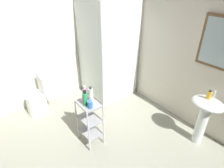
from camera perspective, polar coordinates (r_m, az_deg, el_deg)
ground_plane at (r=2.96m, az=-6.64°, el=-21.31°), size 4.20×4.20×0.02m
wall_back at (r=3.33m, az=20.63°, el=9.94°), size 4.20×0.14×2.50m
wall_left at (r=3.75m, az=-23.07°, el=11.55°), size 0.10×4.20×2.50m
shower_stall at (r=3.99m, az=-1.52°, el=2.73°), size 0.92×0.92×2.00m
pedestal_sink at (r=3.06m, az=26.96°, el=-7.96°), size 0.46×0.37×0.81m
sink_faucet at (r=3.01m, az=29.26°, el=-2.74°), size 0.03×0.03×0.10m
toilet at (r=3.76m, az=-21.74°, el=-4.14°), size 0.37×0.49×0.76m
storage_cart at (r=2.86m, az=-6.97°, el=-10.84°), size 0.38×0.28×0.74m
hand_soap_bottle at (r=2.92m, az=27.97°, el=-3.05°), size 0.06×0.06×0.14m
lotion_bottle_white at (r=2.66m, az=-6.59°, el=-3.23°), size 0.06×0.06×0.24m
conditioner_bottle_purple at (r=2.70m, az=-8.45°, el=-3.01°), size 0.06×0.06×0.23m
body_wash_bottle_green at (r=2.58m, az=-8.35°, el=-4.58°), size 0.07×0.07×0.24m
rinse_cup at (r=2.55m, az=-6.90°, el=-6.33°), size 0.07×0.07×0.11m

